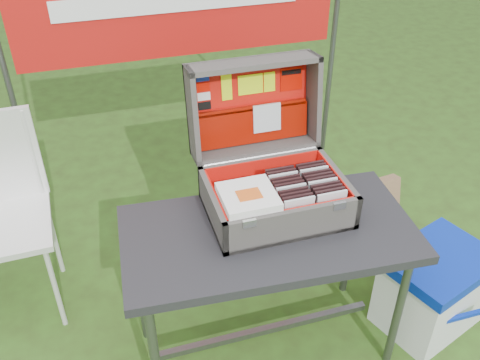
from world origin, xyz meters
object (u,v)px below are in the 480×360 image
object	(u,v)px
table	(266,294)
cooler	(433,289)
chair	(1,230)
cardboard_box	(365,219)
suitcase	(273,150)

from	to	relation	value
table	cooler	size ratio (longest dim) A/B	2.43
chair	cardboard_box	xyz separation A→B (m)	(1.82, -0.12, -0.28)
suitcase	cardboard_box	size ratio (longest dim) A/B	1.29
chair	cardboard_box	distance (m)	1.84
table	cardboard_box	xyz separation A→B (m)	(0.75, 0.48, -0.14)
suitcase	table	bearing A→B (deg)	-111.91
table	suitcase	size ratio (longest dim) A/B	2.08
table	cardboard_box	bearing A→B (deg)	36.60
suitcase	chair	size ratio (longest dim) A/B	0.56
cooler	cardboard_box	distance (m)	0.55
suitcase	cardboard_box	bearing A→B (deg)	25.12
suitcase	cardboard_box	distance (m)	1.07
suitcase	chair	distance (m)	1.31
cooler	chair	bearing A→B (deg)	141.17
table	cardboard_box	size ratio (longest dim) A/B	2.68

